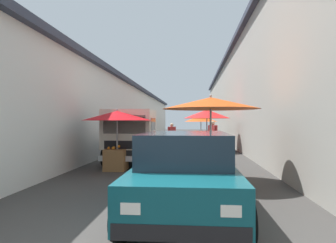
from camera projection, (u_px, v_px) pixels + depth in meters
ground at (179, 150)px, 17.35m from camera, size 90.00×90.00×0.00m
building_left_whitewash at (79, 114)px, 20.17m from camera, size 49.80×7.50×4.28m
building_right_concrete at (288, 96)px, 19.02m from camera, size 49.80×7.50×6.44m
fruit_stall_far_left at (212, 115)px, 8.18m from camera, size 2.64×2.64×2.39m
fruit_stall_mid_lane at (117, 124)px, 10.15m from camera, size 2.35×2.35×2.09m
fruit_stall_near_right at (201, 122)px, 21.32m from camera, size 2.31×2.31×2.17m
fruit_stall_far_right at (207, 117)px, 16.74m from camera, size 2.59×2.59×2.39m
hatchback_car at (185, 172)px, 5.48m from camera, size 3.91×1.92×1.45m
delivery_truck at (134, 137)px, 11.67m from camera, size 4.96×2.06×2.08m
vendor_by_crates at (172, 134)px, 18.19m from camera, size 0.46×0.47×1.55m
vendor_in_shade at (213, 135)px, 15.24m from camera, size 0.53×0.46×1.69m
parked_scooter at (139, 146)px, 14.97m from camera, size 1.69×0.43×1.14m
plastic_stool at (226, 156)px, 11.65m from camera, size 0.30×0.30×0.43m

